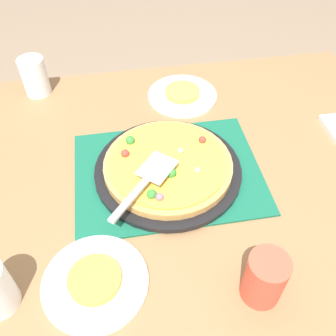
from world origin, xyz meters
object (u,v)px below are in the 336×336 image
pizza (168,165)px  cup_far (265,278)px  plate_near_left (182,95)px  cup_near (35,76)px  pizza_server (146,180)px  plate_far_right (95,282)px  pizza_pan (168,170)px  served_slice_left (182,92)px  served_slice_right (94,279)px

pizza → cup_far: bearing=-69.8°
pizza → plate_near_left: (0.10, 0.32, -0.03)m
cup_near → pizza_server: size_ratio=0.59×
plate_far_right → pizza_server: (0.13, 0.20, 0.06)m
pizza_pan → served_slice_left: (0.10, 0.32, 0.01)m
served_slice_left → cup_near: 0.47m
plate_far_right → cup_near: cup_near is taller
plate_near_left → cup_near: 0.47m
pizza_pan → plate_far_right: (-0.20, -0.28, -0.01)m
pizza_pan → pizza: 0.02m
pizza → pizza_server: size_ratio=1.63×
pizza → plate_far_right: size_ratio=1.50×
plate_far_right → pizza_server: size_ratio=1.09×
pizza → cup_near: 0.55m
pizza_pan → cup_far: 0.38m
served_slice_left → pizza_server: size_ratio=0.54×
pizza_pan → pizza_server: (-0.06, -0.07, 0.05)m
pizza_pan → served_slice_right: size_ratio=3.45×
served_slice_left → plate_far_right: bearing=-116.6°
cup_near → served_slice_right: bearing=-77.4°
cup_near → plate_near_left: bearing=-12.6°
served_slice_left → pizza_server: 0.43m
cup_near → pizza_server: cup_near is taller
cup_near → cup_far: bearing=-57.9°
cup_near → cup_far: same height
plate_far_right → pizza_pan: bearing=54.4°
cup_far → pizza_server: 0.34m
pizza → served_slice_left: pizza is taller
cup_far → cup_near: bearing=122.1°
plate_far_right → cup_near: (-0.16, 0.70, 0.06)m
pizza_pan → served_slice_right: 0.34m
cup_far → pizza_server: bearing=124.8°
served_slice_right → cup_far: (0.33, -0.07, 0.04)m
cup_far → pizza_server: (-0.19, 0.28, 0.01)m
served_slice_right → pizza_server: bearing=56.6°
pizza → cup_far: 0.37m
plate_near_left → plate_far_right: 0.67m
pizza → served_slice_right: (-0.20, -0.28, -0.02)m
plate_near_left → pizza_server: (-0.16, -0.39, 0.06)m
plate_near_left → served_slice_right: bearing=-116.6°
pizza_pan → cup_far: cup_far is taller
pizza → pizza_pan: bearing=28.9°
served_slice_left → cup_far: (0.03, -0.67, 0.04)m
plate_far_right → cup_near: bearing=102.6°
pizza_pan → pizza: bearing=-151.1°
pizza → cup_near: size_ratio=2.75×
pizza → plate_far_right: 0.34m
plate_near_left → pizza_pan: bearing=-107.5°
served_slice_left → pizza_pan: bearing=-107.5°
pizza → served_slice_left: (0.10, 0.32, -0.02)m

